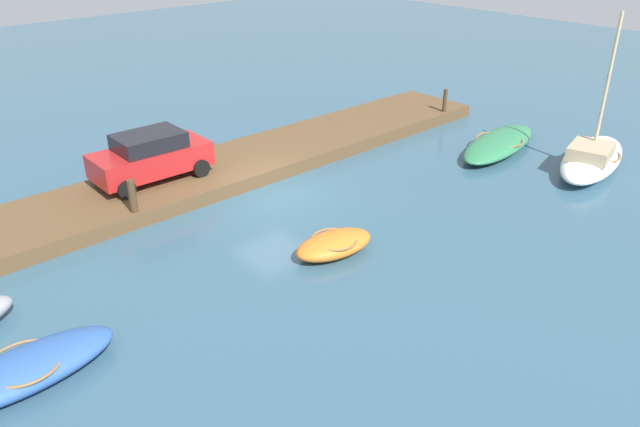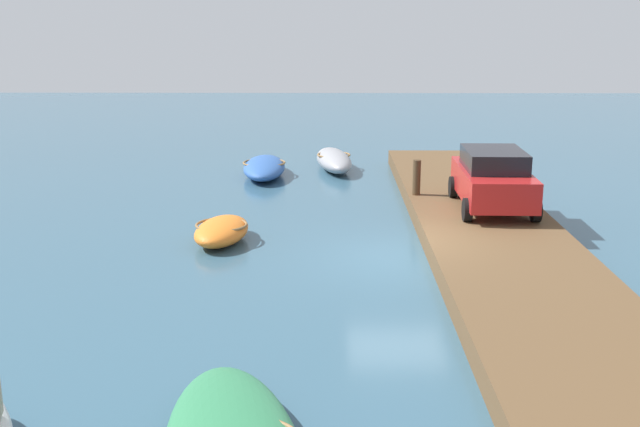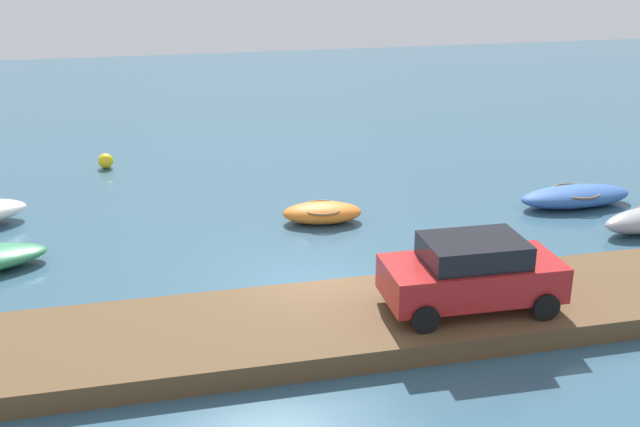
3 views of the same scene
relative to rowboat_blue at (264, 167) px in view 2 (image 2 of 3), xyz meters
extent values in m
plane|color=#33566B|center=(-10.06, -4.20, -0.35)|extent=(84.00, 84.00, 0.00)
cube|color=brown|center=(-10.06, -6.77, -0.09)|extent=(25.74, 3.72, 0.52)
ellipsoid|color=#2D569E|center=(0.00, 0.00, -0.01)|extent=(4.07, 1.67, 0.68)
torus|color=olive|center=(0.00, 0.00, 0.18)|extent=(1.67, 1.67, 0.07)
ellipsoid|color=orange|center=(-8.77, 0.44, -0.03)|extent=(2.70, 1.66, 0.64)
torus|color=olive|center=(-8.77, 0.44, 0.15)|extent=(1.58, 1.58, 0.07)
ellipsoid|color=#939399|center=(1.29, -2.64, 0.04)|extent=(4.14, 1.81, 0.77)
torus|color=olive|center=(1.29, -2.64, 0.25)|extent=(1.50, 1.50, 0.07)
cylinder|color=#47331E|center=(-5.24, -5.16, 0.72)|extent=(0.25, 0.25, 1.10)
cube|color=#B21E1E|center=(-7.01, -7.15, 0.92)|extent=(4.14, 1.93, 0.85)
cube|color=black|center=(-7.01, -7.15, 1.61)|extent=(2.33, 1.67, 0.55)
cylinder|color=black|center=(-5.55, -6.25, 0.49)|extent=(0.64, 0.23, 0.64)
cylinder|color=black|center=(-5.59, -8.10, 0.49)|extent=(0.64, 0.23, 0.64)
cylinder|color=black|center=(-8.42, -6.19, 0.49)|extent=(0.64, 0.23, 0.64)
cylinder|color=black|center=(-8.46, -8.04, 0.49)|extent=(0.64, 0.23, 0.64)
camera|label=1|loc=(2.32, 12.10, 9.05)|focal=34.91mm
camera|label=2|loc=(-28.78, -2.41, 5.64)|focal=43.51mm
camera|label=3|loc=(-14.15, -22.18, 8.51)|focal=43.25mm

